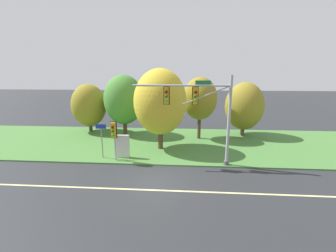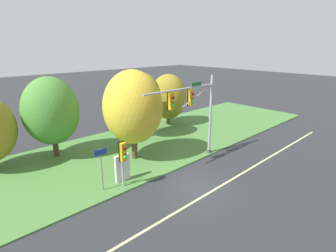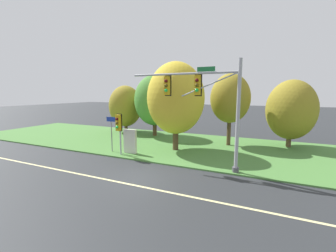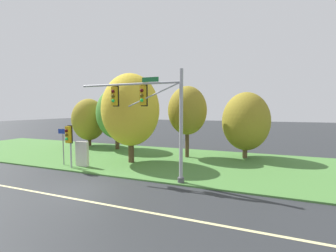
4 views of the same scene
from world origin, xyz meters
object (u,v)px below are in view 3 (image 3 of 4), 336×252
at_px(tree_nearest_road, 125,106).
at_px(tree_left_of_mast, 154,100).
at_px(pedestrian_signal_near_kerb, 119,125).
at_px(route_sign_post, 111,129).
at_px(traffic_signal_mast, 205,99).
at_px(tree_mid_verge, 230,99).
at_px(info_kiosk, 130,141).
at_px(tree_tall_centre, 291,110).
at_px(tree_behind_signpost, 176,98).

xyz_separation_m(tree_nearest_road, tree_left_of_mast, (4.39, -0.72, 0.77)).
height_order(pedestrian_signal_near_kerb, route_sign_post, pedestrian_signal_near_kerb).
distance_m(traffic_signal_mast, pedestrian_signal_near_kerb, 7.02).
xyz_separation_m(tree_mid_verge, info_kiosk, (-6.61, -6.08, -3.29)).
relative_size(pedestrian_signal_near_kerb, tree_left_of_mast, 0.48).
bearing_deg(route_sign_post, traffic_signal_mast, -5.46).
bearing_deg(pedestrian_signal_near_kerb, tree_tall_centre, 35.50).
height_order(tree_behind_signpost, tree_tall_centre, tree_behind_signpost).
bearing_deg(tree_behind_signpost, traffic_signal_mast, -45.27).
height_order(traffic_signal_mast, tree_mid_verge, traffic_signal_mast).
relative_size(pedestrian_signal_near_kerb, tree_nearest_road, 0.57).
bearing_deg(traffic_signal_mast, pedestrian_signal_near_kerb, 178.96).
bearing_deg(tree_behind_signpost, tree_left_of_mast, 133.39).
distance_m(tree_nearest_road, tree_behind_signpost, 10.64).
xyz_separation_m(traffic_signal_mast, info_kiosk, (-6.28, 0.97, -3.45)).
relative_size(tree_behind_signpost, info_kiosk, 3.82).
distance_m(tree_nearest_road, tree_tall_centre, 17.70).
height_order(pedestrian_signal_near_kerb, tree_behind_signpost, tree_behind_signpost).
bearing_deg(tree_nearest_road, tree_left_of_mast, -9.28).
xyz_separation_m(tree_behind_signpost, info_kiosk, (-2.85, -2.49, -3.36)).
distance_m(route_sign_post, tree_tall_centre, 15.47).
bearing_deg(tree_tall_centre, tree_behind_signpost, -149.09).
height_order(tree_mid_verge, tree_tall_centre, tree_mid_verge).
height_order(pedestrian_signal_near_kerb, tree_left_of_mast, tree_left_of_mast).
relative_size(traffic_signal_mast, pedestrian_signal_near_kerb, 2.28).
height_order(pedestrian_signal_near_kerb, tree_tall_centre, tree_tall_centre).
bearing_deg(tree_behind_signpost, tree_nearest_road, 148.17).
bearing_deg(route_sign_post, tree_behind_signpost, 30.93).
height_order(tree_nearest_road, tree_tall_centre, tree_tall_centre).
height_order(tree_left_of_mast, info_kiosk, tree_left_of_mast).
relative_size(route_sign_post, tree_mid_verge, 0.45).
bearing_deg(tree_behind_signpost, route_sign_post, -149.07).
bearing_deg(route_sign_post, tree_left_of_mast, 90.67).
height_order(traffic_signal_mast, tree_tall_centre, traffic_signal_mast).
bearing_deg(traffic_signal_mast, tree_mid_verge, 87.34).
relative_size(traffic_signal_mast, tree_nearest_road, 1.29).
distance_m(tree_left_of_mast, tree_mid_verge, 8.45).
height_order(route_sign_post, tree_nearest_road, tree_nearest_road).
bearing_deg(tree_left_of_mast, info_kiosk, -76.69).
distance_m(tree_nearest_road, tree_mid_verge, 12.93).
xyz_separation_m(traffic_signal_mast, tree_mid_verge, (0.33, 7.05, -0.16)).
bearing_deg(tree_left_of_mast, pedestrian_signal_near_kerb, -80.88).
bearing_deg(tree_mid_verge, pedestrian_signal_near_kerb, -135.42).
relative_size(traffic_signal_mast, route_sign_post, 2.52).
bearing_deg(tree_left_of_mast, tree_nearest_road, 170.72).
bearing_deg(traffic_signal_mast, tree_nearest_road, 143.94).
xyz_separation_m(tree_tall_centre, info_kiosk, (-11.57, -7.70, -2.34)).
bearing_deg(info_kiosk, route_sign_post, -172.67).
bearing_deg(tree_mid_verge, tree_behind_signpost, -136.26).
distance_m(traffic_signal_mast, tree_mid_verge, 7.06).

